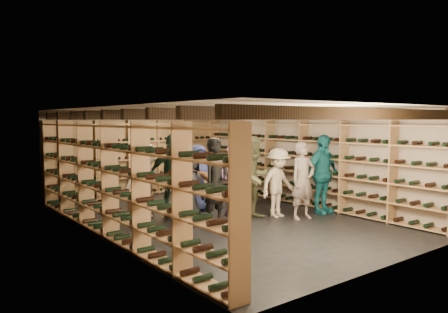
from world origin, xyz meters
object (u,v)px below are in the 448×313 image
Objects in this scene: person_2 at (255,178)px; crate_stack_right at (205,189)px; crate_loose at (182,207)px; person_11 at (237,178)px; person_12 at (237,170)px; person_7 at (303,180)px; person_4 at (322,174)px; person_8 at (243,172)px; person_0 at (190,188)px; person_10 at (171,175)px; person_3 at (278,183)px; person_9 at (146,181)px; person_1 at (216,182)px; person_5 at (184,182)px; person_6 at (198,178)px; crate_stack_left at (141,205)px.

crate_stack_right is at bearing 78.30° from person_2.
crate_loose is 1.60m from person_11.
person_12 is (1.71, 0.00, 0.76)m from crate_loose.
person_7 reaches higher than crate_loose.
person_4 is 1.01× the size of person_8.
person_8 is 0.62m from person_11.
person_0 is 0.85× the size of person_2.
person_10 reaches higher than person_12.
person_12 is (2.37, 1.39, 0.07)m from person_0.
person_0 is 2.06m from person_3.
person_12 is at bearing 6.60° from person_9.
crate_stack_right is 3.34m from person_1.
person_11 is (1.21, -0.32, 0.02)m from person_5.
crate_stack_right is 3.48m from person_7.
person_12 reaches higher than person_6.
person_9 is (-0.02, -0.27, 0.57)m from crate_stack_left.
person_7 is at bearing -31.48° from person_5.
person_2 is at bearing -12.08° from person_1.
person_10 reaches higher than crate_stack_left.
person_9 is (-0.82, 1.50, -0.08)m from person_1.
person_11 is (1.82, -1.19, 0.59)m from crate_stack_left.
person_10 reaches higher than person_8.
person_12 is (2.77, -0.00, 0.59)m from crate_stack_left.
person_4 is at bearing -21.40° from person_5.
person_1 is 1.17× the size of person_3.
person_7 reaches higher than person_9.
person_9 is (-2.41, 1.66, 0.06)m from person_3.
person_2 reaches higher than person_12.
person_7 is at bearing -37.40° from person_2.
person_5 is at bearing 152.14° from person_4.
person_6 is at bearing 111.60° from person_2.
crate_loose is 0.32× the size of person_3.
person_1 is 1.79m from person_8.
crate_stack_left is at bearing -157.35° from crate_stack_right.
person_1 is at bearing 169.47° from person_3.
crate_stack_right is 2.88m from person_9.
person_3 is 0.93× the size of person_5.
person_3 is 1.97m from person_12.
person_10 is (-1.27, 1.41, 0.02)m from person_2.
crate_stack_right is at bearing 40.61° from person_10.
person_4 is at bearing -24.74° from person_6.
person_0 is 3.21m from person_4.
person_8 is 1.07× the size of person_11.
crate_stack_right is 0.32× the size of person_4.
person_5 is at bearing -126.08° from person_6.
person_5 is (0.20, 0.52, 0.06)m from person_0.
person_7 reaches higher than person_12.
person_4 is at bearing -17.34° from person_2.
crate_loose is at bearing 134.89° from person_4.
person_7 is at bearing -44.80° from person_0.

